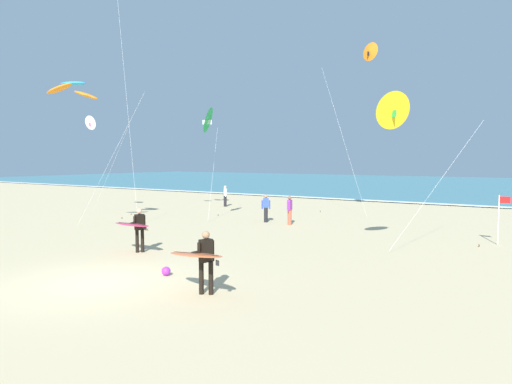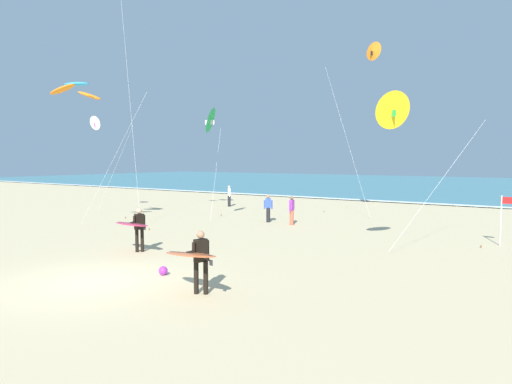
{
  "view_description": "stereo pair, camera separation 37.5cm",
  "coord_description": "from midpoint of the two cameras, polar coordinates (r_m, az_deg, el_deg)",
  "views": [
    {
      "loc": [
        11.0,
        -8.33,
        3.59
      ],
      "look_at": [
        0.65,
        7.6,
        2.22
      ],
      "focal_mm": 31.92,
      "sensor_mm": 36.0,
      "label": 1
    },
    {
      "loc": [
        11.31,
        -8.13,
        3.59
      ],
      "look_at": [
        0.65,
        7.6,
        2.22
      ],
      "focal_mm": 31.92,
      "sensor_mm": 36.0,
      "label": 2
    }
  ],
  "objects": [
    {
      "name": "ground_plane",
      "position": [
        14.32,
        -20.25,
        -10.65
      ],
      "size": [
        160.0,
        160.0,
        0.0
      ],
      "primitive_type": "plane",
      "color": "#CCB789"
    },
    {
      "name": "ocean_water",
      "position": [
        68.31,
        23.58,
        0.81
      ],
      "size": [
        160.0,
        60.0,
        0.08
      ],
      "primitive_type": "cube",
      "color": "teal",
      "rests_on": "ground"
    },
    {
      "name": "shoreline_foam",
      "position": [
        39.38,
        16.43,
        -1.14
      ],
      "size": [
        160.0,
        1.04,
        0.01
      ],
      "primitive_type": "cube",
      "color": "white",
      "rests_on": "ocean_water"
    },
    {
      "name": "surfer_lead",
      "position": [
        18.06,
        -15.35,
        -4.14
      ],
      "size": [
        1.95,
        0.96,
        1.71
      ],
      "color": "black",
      "rests_on": "ground"
    },
    {
      "name": "surfer_trailing",
      "position": [
        12.14,
        -7.79,
        -8.02
      ],
      "size": [
        2.17,
        1.08,
        1.71
      ],
      "color": "black",
      "rests_on": "ground"
    },
    {
      "name": "kite_arc_cobalt_mid",
      "position": [
        25.63,
        -22.31,
        11.81
      ],
      "size": [
        4.88,
        3.16,
        7.55
      ],
      "color": "orange",
      "rests_on": "ground"
    },
    {
      "name": "kite_delta_amber_far",
      "position": [
        28.78,
        13.65,
        16.62
      ],
      "size": [
        4.38,
        1.89,
        10.48
      ],
      "color": "orange",
      "rests_on": "ground"
    },
    {
      "name": "kite_delta_golden_low",
      "position": [
        17.89,
        16.14,
        9.78
      ],
      "size": [
        3.39,
        4.08,
        6.12
      ],
      "color": "yellow",
      "rests_on": "ground"
    },
    {
      "name": "kite_delta_emerald_distant",
      "position": [
        26.01,
        -6.55,
        8.95
      ],
      "size": [
        1.88,
        3.41,
        6.52
      ],
      "color": "green",
      "rests_on": "ground"
    },
    {
      "name": "kite_delta_ivory_close",
      "position": [
        32.84,
        -20.25,
        8.1
      ],
      "size": [
        3.94,
        0.53,
        6.53
      ],
      "color": "white",
      "rests_on": "ground"
    },
    {
      "name": "bystander_white_top",
      "position": [
        34.55,
        -4.2,
        -0.49
      ],
      "size": [
        0.38,
        0.37,
        1.59
      ],
      "color": "black",
      "rests_on": "ground"
    },
    {
      "name": "bystander_purple_top",
      "position": [
        24.86,
        3.8,
        -2.29
      ],
      "size": [
        0.22,
        0.5,
        1.59
      ],
      "color": "#D8593F",
      "rests_on": "ground"
    },
    {
      "name": "bystander_blue_top",
      "position": [
        25.91,
        0.83,
        -2.03
      ],
      "size": [
        0.44,
        0.32,
        1.59
      ],
      "color": "black",
      "rests_on": "ground"
    },
    {
      "name": "lifeguard_flag",
      "position": [
        21.5,
        27.82,
        -2.55
      ],
      "size": [
        0.45,
        0.05,
        2.1
      ],
      "color": "silver",
      "rests_on": "ground"
    },
    {
      "name": "beach_ball",
      "position": [
        14.55,
        -11.94,
        -9.68
      ],
      "size": [
        0.28,
        0.28,
        0.28
      ],
      "primitive_type": "sphere",
      "color": "purple",
      "rests_on": "ground"
    }
  ]
}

